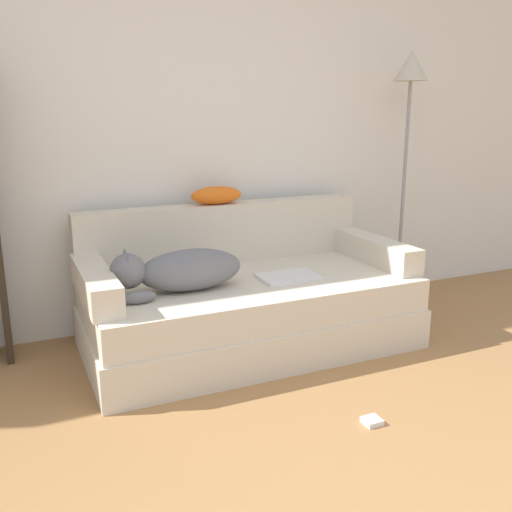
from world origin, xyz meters
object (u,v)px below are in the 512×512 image
(dog, at_px, (179,270))
(throw_pillow, at_px, (216,195))
(couch, at_px, (249,312))
(power_adapter, at_px, (372,421))
(laptop, at_px, (288,277))
(floor_lamp, at_px, (409,105))

(dog, height_order, throw_pillow, throw_pillow)
(couch, relative_size, power_adapter, 24.07)
(power_adapter, bearing_deg, throw_pillow, 97.44)
(laptop, height_order, throw_pillow, throw_pillow)
(throw_pillow, relative_size, floor_lamp, 0.19)
(floor_lamp, bearing_deg, couch, -167.10)
(power_adapter, bearing_deg, dog, 121.59)
(dog, bearing_deg, floor_lamp, 12.29)
(floor_lamp, bearing_deg, laptop, -159.96)
(dog, xyz_separation_m, throw_pillow, (0.39, 0.48, 0.31))
(floor_lamp, distance_m, power_adapter, 2.21)
(couch, distance_m, laptop, 0.31)
(floor_lamp, height_order, power_adapter, floor_lamp)
(dog, bearing_deg, power_adapter, -58.41)
(dog, relative_size, floor_lamp, 0.41)
(power_adapter, bearing_deg, couch, 98.02)
(laptop, distance_m, throw_pillow, 0.69)
(couch, bearing_deg, throw_pillow, 95.96)
(laptop, xyz_separation_m, power_adapter, (-0.05, -0.92, -0.41))
(couch, bearing_deg, laptop, -27.68)
(laptop, distance_m, power_adapter, 1.00)
(dog, relative_size, power_adapter, 9.06)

